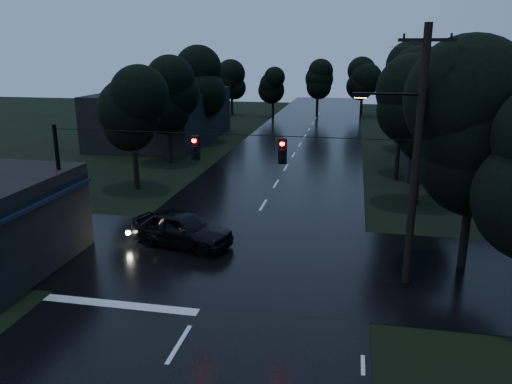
% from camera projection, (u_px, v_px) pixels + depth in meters
% --- Properties ---
extents(main_road, '(12.00, 120.00, 0.02)m').
position_uv_depth(main_road, '(286.00, 168.00, 39.50)').
color(main_road, black).
rests_on(main_road, ground).
extents(cross_street, '(60.00, 9.00, 0.02)m').
position_uv_depth(cross_street, '(231.00, 258.00, 22.53)').
color(cross_street, black).
rests_on(cross_street, ground).
extents(building_far_right, '(10.00, 14.00, 4.40)m').
position_uv_depth(building_far_right, '(466.00, 138.00, 40.07)').
color(building_far_right, black).
rests_on(building_far_right, ground).
extents(building_far_left, '(10.00, 16.00, 5.00)m').
position_uv_depth(building_far_left, '(163.00, 116.00, 50.83)').
color(building_far_left, black).
rests_on(building_far_left, ground).
extents(utility_pole_main, '(3.50, 0.30, 10.00)m').
position_uv_depth(utility_pole_main, '(414.00, 155.00, 18.76)').
color(utility_pole_main, black).
rests_on(utility_pole_main, ground).
extents(utility_pole_far, '(2.00, 0.30, 7.50)m').
position_uv_depth(utility_pole_far, '(400.00, 126.00, 35.00)').
color(utility_pole_far, black).
rests_on(utility_pole_far, ground).
extents(anchor_pole_left, '(0.18, 0.18, 6.00)m').
position_uv_depth(anchor_pole_left, '(61.00, 191.00, 22.14)').
color(anchor_pole_left, black).
rests_on(anchor_pole_left, ground).
extents(span_signals, '(15.00, 0.37, 1.12)m').
position_uv_depth(span_signals, '(237.00, 148.00, 20.02)').
color(span_signals, black).
rests_on(span_signals, ground).
extents(tree_corner_near, '(4.48, 4.48, 9.44)m').
position_uv_depth(tree_corner_near, '(478.00, 129.00, 19.96)').
color(tree_corner_near, black).
rests_on(tree_corner_near, ground).
extents(tree_left_a, '(3.92, 3.92, 8.26)m').
position_uv_depth(tree_left_a, '(132.00, 111.00, 32.18)').
color(tree_left_a, black).
rests_on(tree_left_a, ground).
extents(tree_left_b, '(4.20, 4.20, 8.85)m').
position_uv_depth(tree_left_b, '(168.00, 94.00, 39.73)').
color(tree_left_b, black).
rests_on(tree_left_b, ground).
extents(tree_left_c, '(4.48, 4.48, 9.44)m').
position_uv_depth(tree_left_c, '(198.00, 81.00, 49.16)').
color(tree_left_c, black).
rests_on(tree_left_c, ground).
extents(tree_right_a, '(4.20, 4.20, 8.85)m').
position_uv_depth(tree_right_a, '(423.00, 111.00, 28.73)').
color(tree_right_a, black).
rests_on(tree_right_a, ground).
extents(tree_right_b, '(4.48, 4.48, 9.44)m').
position_uv_depth(tree_right_b, '(419.00, 93.00, 36.06)').
color(tree_right_b, black).
rests_on(tree_right_b, ground).
extents(tree_right_c, '(4.76, 4.76, 10.03)m').
position_uv_depth(tree_right_c, '(413.00, 80.00, 45.28)').
color(tree_right_c, black).
rests_on(tree_right_c, ground).
extents(car, '(5.32, 3.10, 1.70)m').
position_uv_depth(car, '(182.00, 228.00, 23.77)').
color(car, black).
rests_on(car, ground).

